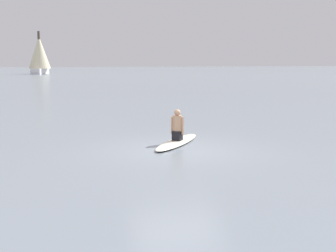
{
  "coord_description": "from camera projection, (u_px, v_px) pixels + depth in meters",
  "views": [
    {
      "loc": [
        -11.92,
        3.7,
        2.43
      ],
      "look_at": [
        0.67,
        0.08,
        0.58
      ],
      "focal_mm": 48.92,
      "sensor_mm": 36.0,
      "label": 1
    }
  ],
  "objects": [
    {
      "name": "ground_plane",
      "position": [
        177.0,
        150.0,
        12.7
      ],
      "size": [
        400.0,
        400.0,
        0.0
      ],
      "primitive_type": "plane",
      "color": "gray"
    },
    {
      "name": "surfboard",
      "position": [
        177.0,
        142.0,
        13.65
      ],
      "size": [
        2.9,
        2.38,
        0.1
      ],
      "primitive_type": "ellipsoid",
      "rotation": [
        0.0,
        0.0,
        -0.64
      ],
      "color": "silver",
      "rests_on": "ground"
    },
    {
      "name": "person_paddler",
      "position": [
        177.0,
        126.0,
        13.59
      ],
      "size": [
        0.39,
        0.38,
        0.93
      ],
      "rotation": [
        0.0,
        0.0,
        -0.64
      ],
      "color": "black",
      "rests_on": "surfboard"
    },
    {
      "name": "sailboat_distant",
      "position": [
        39.0,
        54.0,
        88.83
      ],
      "size": [
        6.27,
        5.33,
        8.24
      ],
      "rotation": [
        0.0,
        0.0,
        2.82
      ],
      "color": "silver",
      "rests_on": "ground"
    }
  ]
}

